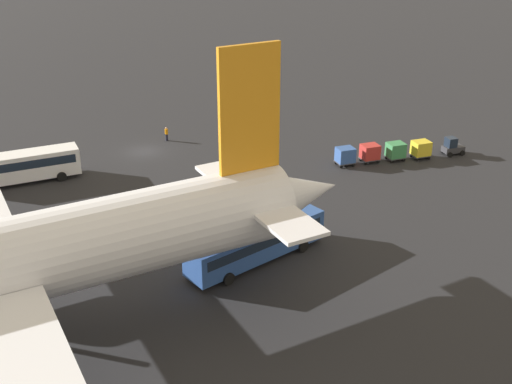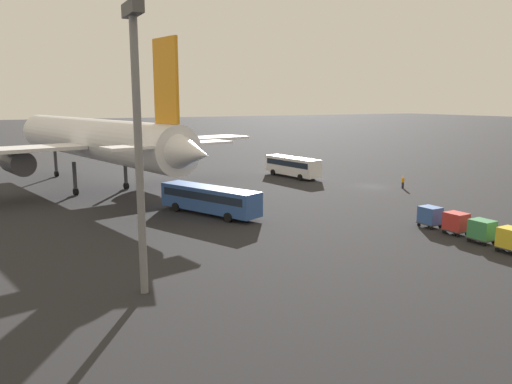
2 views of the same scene
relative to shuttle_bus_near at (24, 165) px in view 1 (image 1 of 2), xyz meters
name	(u,v)px [view 1 (image 1 of 2)]	position (x,y,z in m)	size (l,w,h in m)	color
ground_plane	(144,151)	(-13.01, -5.50, -1.93)	(600.00, 600.00, 0.00)	#232326
shuttle_bus_near	(24,165)	(0.00, 0.00, 0.00)	(11.35, 4.17, 3.22)	white
shuttle_bus_far	(257,241)	(-18.79, 22.14, -0.10)	(12.77, 7.58, 3.04)	#2D5199
baggage_tug	(452,147)	(-47.28, 5.38, -0.99)	(2.45, 1.71, 2.10)	#333338
worker_person	(167,134)	(-16.15, -8.45, -1.06)	(0.38, 0.38, 1.74)	#1E1E2D
cargo_cart_yellow	(421,149)	(-43.15, 5.47, -0.74)	(2.10, 1.80, 2.06)	#38383D
cargo_cart_green	(396,150)	(-40.10, 5.20, -0.74)	(2.10, 1.80, 2.06)	#38383D
cargo_cart_red	(370,152)	(-37.05, 4.92, -0.74)	(2.10, 1.80, 2.06)	#38383D
cargo_cart_blue	(345,155)	(-34.00, 5.04, -0.74)	(2.10, 1.80, 2.06)	#38383D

